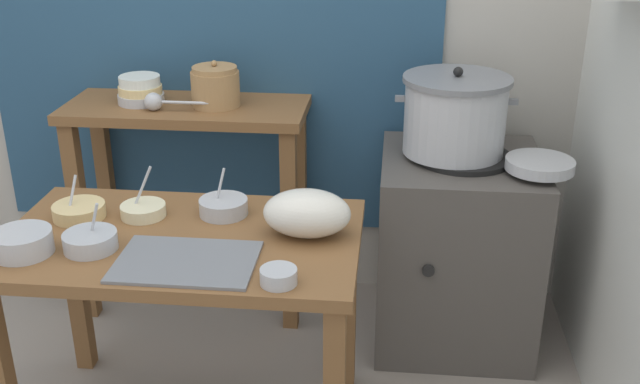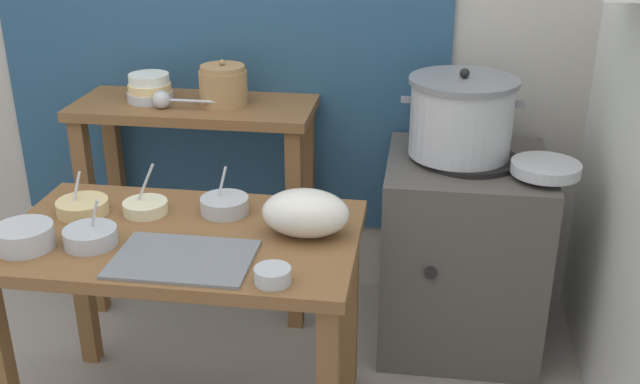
% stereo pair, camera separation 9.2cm
% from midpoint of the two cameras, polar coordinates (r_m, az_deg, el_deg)
% --- Properties ---
extents(prep_table, '(1.10, 0.66, 0.72)m').
position_cam_midpoint_polar(prep_table, '(2.40, -9.30, -5.47)').
color(prep_table, brown).
rests_on(prep_table, ground).
extents(back_shelf_table, '(0.96, 0.40, 0.90)m').
position_cam_midpoint_polar(back_shelf_table, '(3.10, -8.50, 2.80)').
color(back_shelf_table, brown).
rests_on(back_shelf_table, ground).
extents(stove_block, '(0.60, 0.61, 0.78)m').
position_cam_midpoint_polar(stove_block, '(2.99, 11.59, -4.46)').
color(stove_block, '#4C4742').
rests_on(stove_block, ground).
extents(steamer_pot, '(0.44, 0.40, 0.33)m').
position_cam_midpoint_polar(steamer_pot, '(2.80, 11.65, 5.65)').
color(steamer_pot, '#B7BABF').
rests_on(steamer_pot, stove_block).
extents(clay_pot, '(0.19, 0.19, 0.18)m').
position_cam_midpoint_polar(clay_pot, '(2.98, -6.50, 8.07)').
color(clay_pot, '#A37A4C').
rests_on(clay_pot, back_shelf_table).
extents(bowl_stack_enamel, '(0.18, 0.18, 0.11)m').
position_cam_midpoint_polar(bowl_stack_enamel, '(3.08, -12.02, 7.74)').
color(bowl_stack_enamel, '#B7BABF').
rests_on(bowl_stack_enamel, back_shelf_table).
extents(ladle, '(0.25, 0.07, 0.07)m').
position_cam_midpoint_polar(ladle, '(2.97, -10.95, 6.91)').
color(ladle, '#B7BABF').
rests_on(ladle, back_shelf_table).
extents(serving_tray, '(0.40, 0.28, 0.01)m').
position_cam_midpoint_polar(serving_tray, '(2.19, -9.21, -5.07)').
color(serving_tray, slate).
rests_on(serving_tray, prep_table).
extents(plastic_bag, '(0.27, 0.18, 0.15)m').
position_cam_midpoint_polar(plastic_bag, '(2.28, 0.04, -1.62)').
color(plastic_bag, silver).
rests_on(plastic_bag, prep_table).
extents(wide_pan, '(0.24, 0.24, 0.04)m').
position_cam_midpoint_polar(wide_pan, '(2.73, 17.75, 1.74)').
color(wide_pan, '#B7BABF').
rests_on(wide_pan, stove_block).
extents(prep_bowl_0, '(0.17, 0.17, 0.07)m').
position_cam_midpoint_polar(prep_bowl_0, '(2.37, -20.60, -3.17)').
color(prep_bowl_0, '#B7BABF').
rests_on(prep_bowl_0, prep_table).
extents(prep_bowl_1, '(0.15, 0.15, 0.16)m').
position_cam_midpoint_polar(prep_bowl_1, '(2.50, -12.15, -1.09)').
color(prep_bowl_1, beige).
rests_on(prep_bowl_1, prep_table).
extents(prep_bowl_2, '(0.17, 0.17, 0.13)m').
position_cam_midpoint_polar(prep_bowl_2, '(2.55, -16.68, -1.04)').
color(prep_bowl_2, '#E5C684').
rests_on(prep_bowl_2, prep_table).
extents(prep_bowl_3, '(0.16, 0.16, 0.15)m').
position_cam_midpoint_polar(prep_bowl_3, '(2.46, -6.23, -0.95)').
color(prep_bowl_3, '#B7BABF').
rests_on(prep_bowl_3, prep_table).
extents(prep_bowl_4, '(0.16, 0.16, 0.15)m').
position_cam_midpoint_polar(prep_bowl_4, '(2.33, -16.02, -3.24)').
color(prep_bowl_4, '#B7BABF').
rests_on(prep_bowl_4, prep_table).
extents(prep_bowl_5, '(0.10, 0.10, 0.04)m').
position_cam_midpoint_polar(prep_bowl_5, '(2.04, -2.35, -6.32)').
color(prep_bowl_5, '#B7BABF').
rests_on(prep_bowl_5, prep_table).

